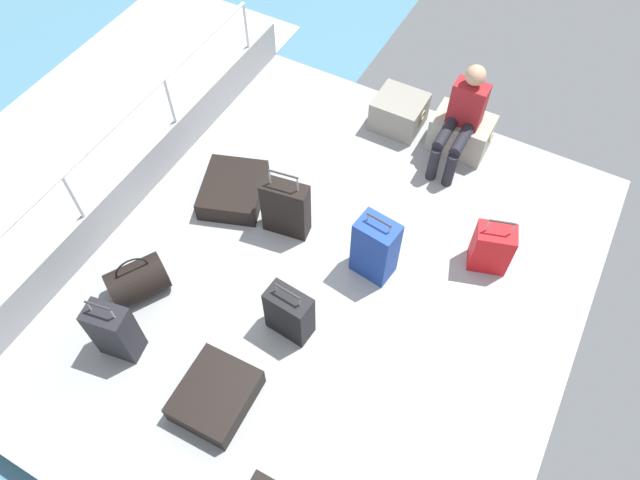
# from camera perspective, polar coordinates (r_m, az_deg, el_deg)

# --- Properties ---
(ground_plane) EXTENTS (4.40, 5.20, 0.06)m
(ground_plane) POSITION_cam_1_polar(r_m,az_deg,el_deg) (5.49, 0.93, -4.28)
(ground_plane) COLOR #939699
(gunwale_port) EXTENTS (0.06, 5.20, 0.45)m
(gunwale_port) POSITION_cam_1_polar(r_m,az_deg,el_deg) (6.16, -17.24, 5.48)
(gunwale_port) COLOR #939699
(gunwale_port) RESTS_ON ground_plane
(railing_port) EXTENTS (0.04, 4.20, 1.02)m
(railing_port) POSITION_cam_1_polar(r_m,az_deg,el_deg) (5.77, -18.60, 9.03)
(railing_port) COLOR silver
(railing_port) RESTS_ON ground_plane
(sea_wake) EXTENTS (12.00, 12.00, 0.01)m
(sea_wake) POSITION_cam_1_polar(r_m,az_deg,el_deg) (7.43, -24.60, 6.40)
(sea_wake) COLOR teal
(sea_wake) RESTS_ON ground_plane
(cargo_crate_0) EXTENTS (0.56, 0.49, 0.38)m
(cargo_crate_0) POSITION_cam_1_polar(r_m,az_deg,el_deg) (6.68, 7.69, 12.22)
(cargo_crate_0) COLOR gray
(cargo_crate_0) RESTS_ON ground_plane
(cargo_crate_1) EXTENTS (0.65, 0.43, 0.41)m
(cargo_crate_1) POSITION_cam_1_polar(r_m,az_deg,el_deg) (6.55, 13.52, 10.09)
(cargo_crate_1) COLOR #9E9989
(cargo_crate_1) RESTS_ON ground_plane
(passenger_seated) EXTENTS (0.34, 0.66, 1.11)m
(passenger_seated) POSITION_cam_1_polar(r_m,az_deg,el_deg) (6.15, 13.61, 11.55)
(passenger_seated) COLOR maroon
(passenger_seated) RESTS_ON ground_plane
(suitcase_0) EXTENTS (0.40, 0.30, 0.78)m
(suitcase_0) POSITION_cam_1_polar(r_m,az_deg,el_deg) (5.28, 5.38, -0.82)
(suitcase_0) COLOR navy
(suitcase_0) RESTS_ON ground_plane
(suitcase_1) EXTENTS (0.41, 0.33, 0.66)m
(suitcase_1) POSITION_cam_1_polar(r_m,az_deg,el_deg) (5.59, 16.34, -0.74)
(suitcase_1) COLOR red
(suitcase_1) RESTS_ON ground_plane
(suitcase_2) EXTENTS (0.80, 0.86, 0.22)m
(suitcase_2) POSITION_cam_1_polar(r_m,az_deg,el_deg) (6.03, -8.42, 4.84)
(suitcase_2) COLOR black
(suitcase_2) RESTS_ON ground_plane
(suitcase_3) EXTENTS (0.57, 0.66, 0.22)m
(suitcase_3) POSITION_cam_1_polar(r_m,az_deg,el_deg) (4.96, -10.11, -14.64)
(suitcase_3) COLOR black
(suitcase_3) RESTS_ON ground_plane
(suitcase_4) EXTENTS (0.47, 0.25, 0.82)m
(suitcase_4) POSITION_cam_1_polar(r_m,az_deg,el_deg) (5.56, -3.34, 3.09)
(suitcase_4) COLOR black
(suitcase_4) RESTS_ON ground_plane
(suitcase_5) EXTENTS (0.38, 0.27, 0.76)m
(suitcase_5) POSITION_cam_1_polar(r_m,az_deg,el_deg) (5.16, -19.36, -8.36)
(suitcase_5) COLOR black
(suitcase_5) RESTS_ON ground_plane
(suitcase_8) EXTENTS (0.41, 0.24, 0.65)m
(suitcase_8) POSITION_cam_1_polar(r_m,az_deg,el_deg) (5.01, -2.99, -7.13)
(suitcase_8) COLOR black
(suitcase_8) RESTS_ON ground_plane
(duffel_bag) EXTENTS (0.56, 0.61, 0.51)m
(duffel_bag) POSITION_cam_1_polar(r_m,az_deg,el_deg) (5.51, -17.32, -3.79)
(duffel_bag) COLOR black
(duffel_bag) RESTS_ON ground_plane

